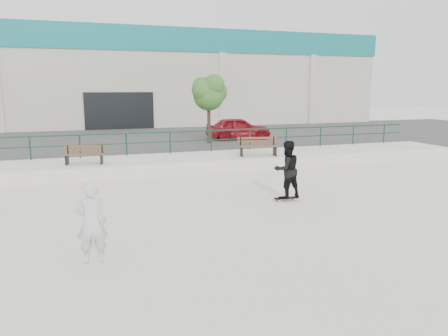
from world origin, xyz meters
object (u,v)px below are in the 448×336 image
object	(u,v)px
red_car	(238,128)
standing_skater	(287,169)
bench_right	(258,146)
tree	(209,92)
skateboard	(286,198)
bench_left	(84,155)
seated_skater	(92,222)

from	to	relation	value
red_car	standing_skater	distance (m)	12.54
bench_right	standing_skater	size ratio (longest dim) A/B	1.05
tree	red_car	size ratio (longest dim) A/B	0.98
tree	standing_skater	distance (m)	11.26
red_car	skateboard	xyz separation A→B (m)	(-2.97, -12.18, -1.08)
bench_left	red_car	xyz separation A→B (m)	(8.88, 6.04, 0.28)
skateboard	seated_skater	size ratio (longest dim) A/B	0.46
bench_left	bench_right	distance (m)	7.45
standing_skater	seated_skater	size ratio (longest dim) A/B	1.07
skateboard	tree	bearing A→B (deg)	86.86
standing_skater	seated_skater	distance (m)	6.79
bench_left	skateboard	xyz separation A→B (m)	(5.91, -6.14, -0.80)
tree	bench_left	bearing A→B (deg)	-144.15
bench_left	skateboard	bearing A→B (deg)	-34.08
seated_skater	skateboard	bearing A→B (deg)	-152.17
bench_right	skateboard	world-z (taller)	bench_right
bench_right	red_car	world-z (taller)	red_car
tree	skateboard	world-z (taller)	tree
red_car	seated_skater	distance (m)	17.80
skateboard	seated_skater	world-z (taller)	seated_skater
red_car	seated_skater	xyz separation A→B (m)	(-8.96, -15.38, -0.30)
tree	skateboard	distance (m)	11.48
bench_left	tree	world-z (taller)	tree
bench_right	skateboard	xyz separation A→B (m)	(-1.53, -5.87, -0.85)
tree	seated_skater	bearing A→B (deg)	-115.60
bench_right	tree	world-z (taller)	tree
standing_skater	red_car	bearing A→B (deg)	-109.12
standing_skater	seated_skater	xyz separation A→B (m)	(-5.99, -3.20, -0.15)
bench_right	tree	distance (m)	5.69
bench_left	seated_skater	distance (m)	9.34
bench_left	skateboard	world-z (taller)	bench_left
bench_right	tree	bearing A→B (deg)	110.07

